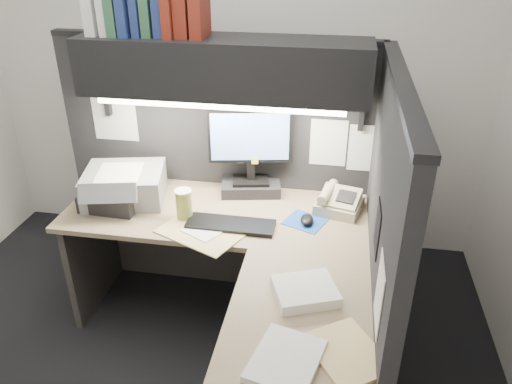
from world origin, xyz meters
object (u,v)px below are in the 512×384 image
(overhead_shelf, at_px, (223,67))
(printer, at_px, (125,185))
(monitor, at_px, (251,161))
(notebook_stack, at_px, (113,198))
(telephone, at_px, (340,202))
(desk, at_px, (255,325))
(keyboard, at_px, (231,225))
(coffee_cup, at_px, (184,205))

(overhead_shelf, height_order, printer, overhead_shelf)
(monitor, bearing_deg, notebook_stack, -169.43)
(printer, xyz_separation_m, notebook_stack, (-0.04, -0.09, -0.04))
(telephone, height_order, printer, printer)
(desk, relative_size, monitor, 3.24)
(desk, bearing_deg, printer, 145.04)
(monitor, distance_m, notebook_stack, 0.82)
(keyboard, height_order, printer, printer)
(telephone, height_order, coffee_cup, coffee_cup)
(notebook_stack, bearing_deg, printer, 69.34)
(telephone, distance_m, notebook_stack, 1.29)
(desk, bearing_deg, telephone, 62.28)
(coffee_cup, height_order, printer, printer)
(monitor, relative_size, printer, 1.18)
(overhead_shelf, height_order, keyboard, overhead_shelf)
(keyboard, distance_m, printer, 0.71)
(monitor, distance_m, telephone, 0.57)
(telephone, distance_m, coffee_cup, 0.87)
(coffee_cup, bearing_deg, overhead_shelf, 60.16)
(desk, xyz_separation_m, printer, (-0.88, 0.62, 0.38))
(notebook_stack, bearing_deg, monitor, 21.64)
(desk, distance_m, notebook_stack, 1.11)
(monitor, height_order, telephone, monitor)
(monitor, relative_size, notebook_stack, 1.65)
(coffee_cup, xyz_separation_m, printer, (-0.41, 0.16, 0.01))
(printer, distance_m, notebook_stack, 0.11)
(keyboard, distance_m, coffee_cup, 0.28)
(coffee_cup, xyz_separation_m, notebook_stack, (-0.44, 0.07, -0.03))
(overhead_shelf, xyz_separation_m, printer, (-0.58, -0.14, -0.68))
(desk, relative_size, notebook_stack, 5.33)
(desk, relative_size, coffee_cup, 10.43)
(overhead_shelf, bearing_deg, desk, -68.21)
(telephone, xyz_separation_m, notebook_stack, (-1.28, -0.17, -0.00))
(desk, bearing_deg, monitor, 101.63)
(desk, bearing_deg, overhead_shelf, 111.79)
(overhead_shelf, relative_size, telephone, 6.27)
(desk, relative_size, keyboard, 3.59)
(coffee_cup, bearing_deg, telephone, 16.05)
(coffee_cup, height_order, notebook_stack, coffee_cup)
(telephone, distance_m, printer, 1.25)
(desk, xyz_separation_m, keyboard, (-0.20, 0.41, 0.30))
(desk, bearing_deg, coffee_cup, 136.19)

